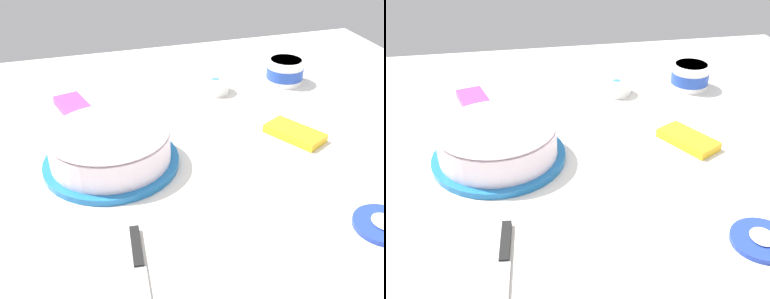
% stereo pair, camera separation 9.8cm
% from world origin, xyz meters
% --- Properties ---
extents(ground_plane, '(1.54, 1.54, 0.00)m').
position_xyz_m(ground_plane, '(0.00, 0.00, 0.00)').
color(ground_plane, silver).
extents(frosted_cake, '(0.29, 0.29, 0.09)m').
position_xyz_m(frosted_cake, '(0.07, 0.26, 0.04)').
color(frosted_cake, '#1E6BB2').
rests_on(frosted_cake, ground_plane).
extents(frosting_tub, '(0.11, 0.11, 0.07)m').
position_xyz_m(frosting_tub, '(0.36, -0.30, 0.04)').
color(frosting_tub, white).
rests_on(frosting_tub, ground_plane).
extents(frosting_tub_lid, '(0.11, 0.11, 0.02)m').
position_xyz_m(frosting_tub_lid, '(-0.27, -0.18, 0.01)').
color(frosting_tub_lid, '#233DAD').
rests_on(frosting_tub_lid, ground_plane).
extents(spreading_knife, '(0.24, 0.04, 0.01)m').
position_xyz_m(spreading_knife, '(-0.25, 0.26, 0.01)').
color(spreading_knife, silver).
rests_on(spreading_knife, ground_plane).
extents(sprinkle_bowl_blue, '(0.08, 0.08, 0.04)m').
position_xyz_m(sprinkle_bowl_blue, '(0.36, -0.08, 0.02)').
color(sprinkle_bowl_blue, white).
rests_on(sprinkle_bowl_blue, ground_plane).
extents(candy_box_lower, '(0.15, 0.10, 0.02)m').
position_xyz_m(candy_box_lower, '(0.36, 0.32, 0.01)').
color(candy_box_lower, '#E53D8E').
rests_on(candy_box_lower, ground_plane).
extents(candy_box_upper, '(0.15, 0.13, 0.02)m').
position_xyz_m(candy_box_upper, '(0.06, -0.18, 0.01)').
color(candy_box_upper, yellow).
rests_on(candy_box_upper, ground_plane).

